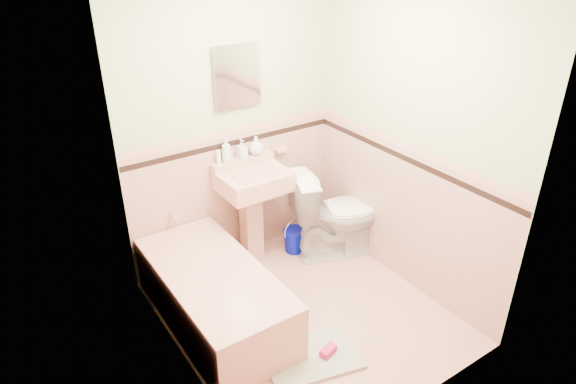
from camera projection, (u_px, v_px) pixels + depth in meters
floor at (305, 313)px, 4.10m from camera, size 2.20×2.20×0.00m
wall_back at (232, 128)px, 4.33m from camera, size 2.50×0.00×2.50m
wall_front at (429, 247)px, 2.72m from camera, size 2.50×0.00×2.50m
wall_left at (173, 214)px, 3.03m from camera, size 0.00×2.50×2.50m
wall_right at (410, 143)px, 4.02m from camera, size 0.00×2.50×2.50m
wainscot_back at (236, 196)px, 4.62m from camera, size 2.00×0.00×2.00m
wainscot_front at (414, 337)px, 3.03m from camera, size 2.00×0.00×2.00m
wainscot_left at (185, 299)px, 3.33m from camera, size 0.00×2.20×2.20m
wainscot_right at (400, 215)px, 4.32m from camera, size 0.00×2.20×2.20m
accent_back at (234, 143)px, 4.38m from camera, size 2.00×0.00×2.00m
accent_front at (424, 265)px, 2.79m from camera, size 2.00×0.00×2.00m
accent_left at (178, 232)px, 3.09m from camera, size 0.00×2.20×2.20m
accent_right at (407, 159)px, 4.07m from camera, size 0.00×2.20×2.20m
cap_back at (233, 132)px, 4.33m from camera, size 2.00×0.00×2.00m
cap_front at (426, 250)px, 2.74m from camera, size 2.00×0.00×2.00m
cap_left at (176, 218)px, 3.05m from camera, size 0.00×2.20×2.20m
cap_right at (408, 147)px, 4.03m from camera, size 0.00×2.20×2.20m
bathtub at (215, 298)px, 3.93m from camera, size 0.70×1.50×0.45m
tub_faucet at (173, 214)px, 4.27m from camera, size 0.04×0.12×0.04m
sink at (254, 218)px, 4.54m from camera, size 0.58×0.48×0.92m
sink_faucet at (245, 163)px, 4.42m from camera, size 0.02×0.02×0.10m
medicine_cabinet at (237, 76)px, 4.13m from camera, size 0.40×0.04×0.50m
soap_dish at (281, 150)px, 4.67m from camera, size 0.11×0.06×0.04m
soap_bottle_left at (226, 150)px, 4.31m from camera, size 0.10×0.10×0.22m
soap_bottle_mid at (242, 149)px, 4.40m from camera, size 0.09×0.09×0.17m
soap_bottle_right at (256, 145)px, 4.47m from camera, size 0.14×0.14×0.17m
tube at (219, 157)px, 4.30m from camera, size 0.04×0.04×0.12m
toilet at (337, 213)px, 4.69m from camera, size 0.95×0.73×0.85m
bucket at (295, 240)px, 4.85m from camera, size 0.27×0.27×0.23m
bath_mat at (311, 357)px, 3.66m from camera, size 0.76×0.60×0.03m
shoe at (328, 351)px, 3.66m from camera, size 0.15×0.10×0.05m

